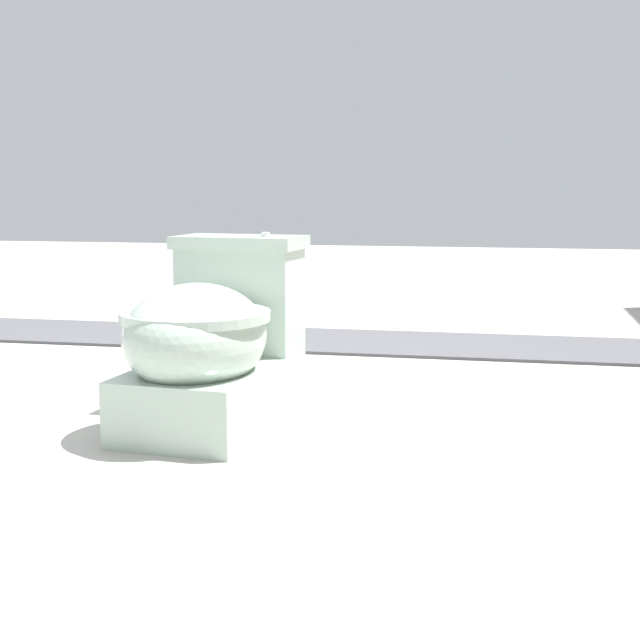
# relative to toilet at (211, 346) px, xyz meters

# --- Properties ---
(ground_plane) EXTENTS (14.00, 14.00, 0.00)m
(ground_plane) POSITION_rel_toilet_xyz_m (-0.15, 0.12, -0.22)
(ground_plane) COLOR #A8A59E
(gravel_strip) EXTENTS (0.56, 8.00, 0.01)m
(gravel_strip) POSITION_rel_toilet_xyz_m (-1.33, 0.62, -0.21)
(gravel_strip) COLOR #4C4C51
(gravel_strip) RESTS_ON ground
(toilet) EXTENTS (0.66, 0.43, 0.52)m
(toilet) POSITION_rel_toilet_xyz_m (0.00, 0.00, 0.00)
(toilet) COLOR #B2C6B7
(toilet) RESTS_ON ground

